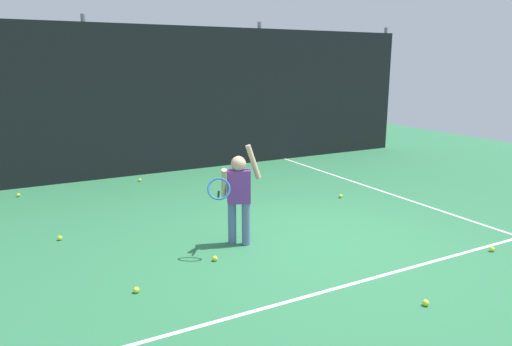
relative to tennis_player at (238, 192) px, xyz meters
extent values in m
plane|color=#2D7247|center=(0.94, -0.43, -0.73)|extent=(20.00, 20.00, 0.00)
cube|color=white|center=(0.94, -1.64, -0.72)|extent=(9.00, 0.05, 0.00)
cube|color=white|center=(3.58, 0.57, -0.72)|extent=(0.05, 9.00, 0.00)
cube|color=black|center=(0.94, 4.64, 0.85)|extent=(12.04, 0.08, 3.14)
cylinder|color=slate|center=(-1.01, 4.70, 0.92)|extent=(0.09, 0.09, 3.29)
cylinder|color=slate|center=(2.90, 4.70, 0.92)|extent=(0.09, 0.09, 3.29)
cylinder|color=slate|center=(6.81, 4.70, 0.92)|extent=(0.09, 0.09, 3.29)
cylinder|color=slate|center=(-0.05, 0.07, -0.44)|extent=(0.11, 0.11, 0.58)
cylinder|color=slate|center=(0.09, -0.05, -0.44)|extent=(0.11, 0.11, 0.58)
cube|color=#72338C|center=(0.02, 0.01, 0.07)|extent=(0.34, 0.27, 0.44)
sphere|color=tan|center=(0.02, 0.01, 0.38)|extent=(0.20, 0.20, 0.20)
cylinder|color=tan|center=(0.20, -0.04, 0.39)|extent=(0.22, 0.14, 0.46)
cylinder|color=tan|center=(-0.19, 0.03, 0.14)|extent=(0.17, 0.29, 0.43)
cylinder|color=black|center=(-0.30, -0.05, 0.03)|extent=(0.12, 0.23, 0.15)
torus|color=#2666B2|center=(-0.38, -0.26, 0.16)|extent=(0.32, 0.26, 0.26)
sphere|color=#CCE033|center=(-0.26, 4.03, -0.69)|extent=(0.07, 0.07, 0.07)
sphere|color=#CCE033|center=(2.61, 1.13, -0.69)|extent=(0.07, 0.07, 0.07)
sphere|color=#CCE033|center=(-0.49, -0.35, -0.69)|extent=(0.07, 0.07, 0.07)
sphere|color=#CCE033|center=(-1.56, -0.71, -0.69)|extent=(0.07, 0.07, 0.07)
sphere|color=#CCE033|center=(0.93, -2.36, -0.69)|extent=(0.07, 0.07, 0.07)
sphere|color=#CCE033|center=(2.77, -1.78, -0.69)|extent=(0.07, 0.07, 0.07)
sphere|color=#CCE033|center=(1.19, 2.18, -0.69)|extent=(0.07, 0.07, 0.07)
sphere|color=#CCE033|center=(-2.09, 1.30, -0.69)|extent=(0.07, 0.07, 0.07)
sphere|color=#CCE033|center=(-2.50, 3.96, -0.69)|extent=(0.07, 0.07, 0.07)
camera|label=1|loc=(-2.62, -5.34, 1.66)|focal=33.14mm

